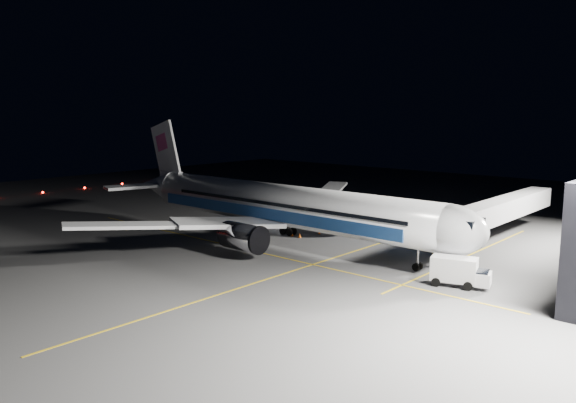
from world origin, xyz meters
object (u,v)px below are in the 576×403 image
(service_truck, at_px, (460,271))
(jet_bridge, at_px, (494,212))
(airliner, at_px, (278,205))
(baggage_tug, at_px, (285,218))
(safety_cone_b, at_px, (300,235))
(safety_cone_a, at_px, (319,232))
(safety_cone_c, at_px, (292,234))

(service_truck, bearing_deg, jet_bridge, 86.60)
(airliner, distance_m, baggage_tug, 14.20)
(jet_bridge, xyz_separation_m, safety_cone_b, (-22.51, -14.06, -4.25))
(service_truck, xyz_separation_m, safety_cone_b, (-27.10, 6.39, -1.28))
(safety_cone_a, distance_m, safety_cone_c, 4.28)
(airliner, distance_m, service_truck, 28.00)
(airliner, distance_m, jet_bridge, 29.31)
(airliner, relative_size, safety_cone_a, 112.38)
(airliner, distance_m, safety_cone_b, 6.30)
(jet_bridge, xyz_separation_m, service_truck, (4.60, -20.45, -2.97))
(safety_cone_a, bearing_deg, jet_bridge, 25.16)
(jet_bridge, distance_m, service_truck, 21.17)
(safety_cone_b, bearing_deg, airliner, -98.10)
(jet_bridge, bearing_deg, safety_cone_a, -154.84)
(service_truck, relative_size, baggage_tug, 2.13)
(airliner, relative_size, jet_bridge, 1.79)
(airliner, height_order, service_truck, airliner)
(service_truck, xyz_separation_m, safety_cone_a, (-26.50, 10.16, -1.34))
(service_truck, bearing_deg, safety_cone_a, 142.95)
(baggage_tug, relative_size, safety_cone_c, 4.76)
(baggage_tug, distance_m, safety_cone_c, 10.01)
(safety_cone_a, bearing_deg, airliner, -98.60)
(service_truck, height_order, safety_cone_a, service_truck)
(safety_cone_a, distance_m, safety_cone_b, 3.82)
(jet_bridge, xyz_separation_m, safety_cone_a, (-21.90, -10.28, -4.31))
(airliner, distance_m, safety_cone_c, 6.35)
(service_truck, xyz_separation_m, baggage_tug, (-35.94, 13.09, -0.78))
(safety_cone_b, bearing_deg, baggage_tug, 142.87)
(airliner, height_order, safety_cone_b, airliner)
(safety_cone_c, bearing_deg, safety_cone_b, 0.00)
(safety_cone_b, height_order, safety_cone_c, safety_cone_b)
(baggage_tug, xyz_separation_m, safety_cone_a, (9.45, -2.92, -0.56))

